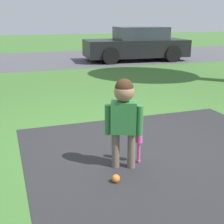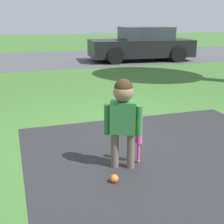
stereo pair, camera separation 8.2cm
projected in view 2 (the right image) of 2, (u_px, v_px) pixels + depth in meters
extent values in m
plane|color=#3D6B2D|center=(119.00, 142.00, 4.39)|extent=(60.00, 60.00, 0.00)
cube|color=#4C4C51|center=(43.00, 59.00, 13.16)|extent=(40.00, 6.00, 0.01)
cylinder|color=#6B5B4C|center=(115.00, 150.00, 3.61)|extent=(0.09, 0.09, 0.43)
cylinder|color=#6B5B4C|center=(131.00, 151.00, 3.59)|extent=(0.09, 0.09, 0.43)
cube|color=#2D7238|center=(123.00, 117.00, 3.49)|extent=(0.33, 0.26, 0.37)
cylinder|color=#2D7238|center=(107.00, 120.00, 3.52)|extent=(0.07, 0.07, 0.35)
cylinder|color=#2D7238|center=(139.00, 121.00, 3.48)|extent=(0.07, 0.07, 0.35)
sphere|color=#997051|center=(123.00, 92.00, 3.40)|extent=(0.23, 0.23, 0.23)
sphere|color=#382314|center=(123.00, 88.00, 3.39)|extent=(0.21, 0.21, 0.21)
sphere|color=#E54CA5|center=(138.00, 161.00, 3.77)|extent=(0.04, 0.04, 0.04)
cylinder|color=#E54CA5|center=(138.00, 153.00, 3.74)|extent=(0.04, 0.04, 0.26)
cylinder|color=#E54CA5|center=(139.00, 130.00, 3.66)|extent=(0.08, 0.08, 0.32)
sphere|color=#E54CA5|center=(139.00, 117.00, 3.61)|extent=(0.08, 0.08, 0.08)
sphere|color=orange|center=(114.00, 179.00, 3.32)|extent=(0.09, 0.09, 0.09)
cube|color=black|center=(140.00, 48.00, 12.68)|extent=(4.22, 2.07, 0.66)
cube|color=#2D333D|center=(146.00, 33.00, 12.56)|extent=(2.08, 1.68, 0.50)
cylinder|color=black|center=(115.00, 56.00, 11.64)|extent=(0.65, 0.23, 0.64)
cylinder|color=black|center=(106.00, 51.00, 13.27)|extent=(0.65, 0.23, 0.64)
cylinder|color=black|center=(178.00, 54.00, 12.20)|extent=(0.65, 0.23, 0.64)
cylinder|color=black|center=(161.00, 50.00, 13.83)|extent=(0.65, 0.23, 0.64)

